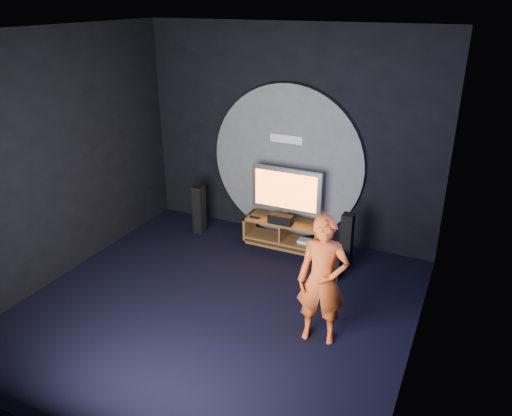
{
  "coord_description": "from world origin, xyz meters",
  "views": [
    {
      "loc": [
        2.85,
        -4.88,
        3.86
      ],
      "look_at": [
        0.09,
        1.05,
        1.05
      ],
      "focal_mm": 35.0,
      "sensor_mm": 36.0,
      "label": 1
    }
  ],
  "objects": [
    {
      "name": "ceiling",
      "position": [
        0.0,
        0.0,
        3.5
      ],
      "size": [
        5.0,
        5.0,
        0.01
      ],
      "primitive_type": "cube",
      "color": "black",
      "rests_on": "back_wall"
    },
    {
      "name": "wall_disc_panel",
      "position": [
        0.0,
        2.44,
        1.3
      ],
      "size": [
        2.6,
        0.11,
        2.6
      ],
      "color": "#515156",
      "rests_on": "ground"
    },
    {
      "name": "left_wall",
      "position": [
        -2.5,
        0.0,
        1.75
      ],
      "size": [
        0.04,
        5.0,
        3.5
      ],
      "primitive_type": "cube",
      "color": "black",
      "rests_on": "ground"
    },
    {
      "name": "tower_speaker_right",
      "position": [
        1.24,
        1.82,
        0.43
      ],
      "size": [
        0.17,
        0.19,
        0.86
      ],
      "primitive_type": "cube",
      "color": "black",
      "rests_on": "ground"
    },
    {
      "name": "front_wall",
      "position": [
        0.0,
        -2.5,
        1.75
      ],
      "size": [
        5.0,
        0.04,
        3.5
      ],
      "primitive_type": "cube",
      "color": "black",
      "rests_on": "ground"
    },
    {
      "name": "remote",
      "position": [
        -0.34,
        1.93,
        0.46
      ],
      "size": [
        0.18,
        0.05,
        0.02
      ],
      "primitive_type": "cube",
      "color": "black",
      "rests_on": "media_console"
    },
    {
      "name": "back_wall",
      "position": [
        0.0,
        2.5,
        1.75
      ],
      "size": [
        5.0,
        0.04,
        3.5
      ],
      "primitive_type": "cube",
      "color": "black",
      "rests_on": "ground"
    },
    {
      "name": "subwoofer",
      "position": [
        1.14,
        1.44,
        0.17
      ],
      "size": [
        0.31,
        0.31,
        0.34
      ],
      "primitive_type": "cube",
      "color": "black",
      "rests_on": "ground"
    },
    {
      "name": "player",
      "position": [
        1.45,
        -0.04,
        0.81
      ],
      "size": [
        0.65,
        0.48,
        1.62
      ],
      "primitive_type": "imported",
      "rotation": [
        0.0,
        0.0,
        0.17
      ],
      "color": "#D8501D",
      "rests_on": "ground"
    },
    {
      "name": "tower_speaker_left",
      "position": [
        -1.39,
        1.88,
        0.43
      ],
      "size": [
        0.17,
        0.19,
        0.86
      ],
      "primitive_type": "cube",
      "color": "black",
      "rests_on": "ground"
    },
    {
      "name": "tv",
      "position": [
        0.13,
        2.12,
        0.93
      ],
      "size": [
        1.18,
        0.22,
        0.87
      ],
      "color": "silver",
      "rests_on": "media_console"
    },
    {
      "name": "floor",
      "position": [
        0.0,
        0.0,
        0.0
      ],
      "size": [
        5.0,
        5.0,
        0.0
      ],
      "primitive_type": "plane",
      "color": "black",
      "rests_on": "ground"
    },
    {
      "name": "center_speaker",
      "position": [
        0.13,
        1.9,
        0.53
      ],
      "size": [
        0.4,
        0.15,
        0.15
      ],
      "primitive_type": "cube",
      "color": "black",
      "rests_on": "media_console"
    },
    {
      "name": "media_console",
      "position": [
        0.13,
        2.05,
        0.2
      ],
      "size": [
        1.29,
        0.45,
        0.45
      ],
      "color": "#8E5E2C",
      "rests_on": "ground"
    },
    {
      "name": "right_wall",
      "position": [
        2.5,
        0.0,
        1.75
      ],
      "size": [
        0.04,
        5.0,
        3.5
      ],
      "primitive_type": "cube",
      "color": "black",
      "rests_on": "ground"
    }
  ]
}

